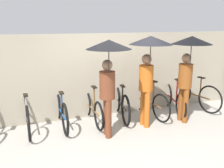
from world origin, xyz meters
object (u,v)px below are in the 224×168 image
object	(u,v)px
parked_bicycle_6	(174,99)
pedestrian_leading	(108,65)
parked_bicycle_1	(27,114)
parked_bicycle_4	(121,103)
parked_bicycle_5	(149,101)
parked_bicycle_7	(194,94)
pedestrian_trailing	(189,58)
parked_bicycle_2	(61,111)
parked_bicycle_3	(92,108)
pedestrian_center	(149,58)

from	to	relation	value
parked_bicycle_6	pedestrian_leading	world-z (taller)	pedestrian_leading
parked_bicycle_1	parked_bicycle_6	distance (m)	3.72
parked_bicycle_1	parked_bicycle_4	world-z (taller)	parked_bicycle_1
parked_bicycle_5	parked_bicycle_7	size ratio (longest dim) A/B	0.97
parked_bicycle_5	parked_bicycle_6	distance (m)	0.75
parked_bicycle_7	pedestrian_trailing	bearing A→B (deg)	121.39
parked_bicycle_1	parked_bicycle_2	size ratio (longest dim) A/B	1.03
parked_bicycle_3	pedestrian_leading	size ratio (longest dim) A/B	0.83
parked_bicycle_2	parked_bicycle_1	bearing A→B (deg)	88.65
parked_bicycle_1	pedestrian_trailing	distance (m)	3.84
pedestrian_trailing	parked_bicycle_3	bearing A→B (deg)	-21.69
parked_bicycle_3	parked_bicycle_4	world-z (taller)	parked_bicycle_3
pedestrian_trailing	parked_bicycle_5	bearing A→B (deg)	-51.89
parked_bicycle_5	parked_bicycle_4	bearing A→B (deg)	76.06
parked_bicycle_1	parked_bicycle_4	xyz separation A→B (m)	(2.23, 0.00, -0.01)
pedestrian_center	pedestrian_trailing	bearing A→B (deg)	172.11
parked_bicycle_1	parked_bicycle_4	distance (m)	2.23
parked_bicycle_3	parked_bicycle_6	xyz separation A→B (m)	(2.23, -0.07, 0.00)
parked_bicycle_4	parked_bicycle_2	bearing A→B (deg)	99.10
parked_bicycle_4	parked_bicycle_7	bearing A→B (deg)	-81.38
parked_bicycle_2	parked_bicycle_5	world-z (taller)	parked_bicycle_5
parked_bicycle_1	pedestrian_center	distance (m)	2.94
parked_bicycle_3	parked_bicycle_4	distance (m)	0.75
parked_bicycle_4	parked_bicycle_7	size ratio (longest dim) A/B	0.99
parked_bicycle_2	parked_bicycle_3	xyz separation A→B (m)	(0.74, -0.01, -0.02)
parked_bicycle_1	pedestrian_center	world-z (taller)	pedestrian_center
parked_bicycle_2	parked_bicycle_5	distance (m)	2.23
pedestrian_center	pedestrian_leading	bearing A→B (deg)	8.13
parked_bicycle_1	parked_bicycle_5	distance (m)	2.97
parked_bicycle_1	parked_bicycle_4	size ratio (longest dim) A/B	1.04
parked_bicycle_7	pedestrian_trailing	distance (m)	1.69
parked_bicycle_6	pedestrian_leading	xyz separation A→B (m)	(-2.15, -0.87, 1.18)
parked_bicycle_2	parked_bicycle_6	distance (m)	2.98
parked_bicycle_3	pedestrian_center	world-z (taller)	pedestrian_center
parked_bicycle_2	pedestrian_leading	bearing A→B (deg)	-139.19
parked_bicycle_7	pedestrian_leading	world-z (taller)	pedestrian_leading
parked_bicycle_7	parked_bicycle_2	bearing A→B (deg)	79.30
parked_bicycle_7	pedestrian_leading	distance (m)	3.25
parked_bicycle_4	pedestrian_trailing	bearing A→B (deg)	-113.02
pedestrian_trailing	parked_bicycle_7	bearing A→B (deg)	-138.36
parked_bicycle_3	pedestrian_leading	bearing A→B (deg)	-175.26
parked_bicycle_5	pedestrian_trailing	size ratio (longest dim) A/B	0.83
parked_bicycle_7	pedestrian_center	xyz separation A→B (m)	(-1.88, -0.75, 1.20)
parked_bicycle_4	pedestrian_center	xyz separation A→B (m)	(0.35, -0.75, 1.21)
parked_bicycle_2	parked_bicycle_5	size ratio (longest dim) A/B	1.04
parked_bicycle_7	pedestrian_leading	xyz separation A→B (m)	(-2.89, -0.97, 1.15)
parked_bicycle_1	parked_bicycle_7	bearing A→B (deg)	-91.17
pedestrian_leading	pedestrian_center	world-z (taller)	pedestrian_center
parked_bicycle_2	parked_bicycle_3	world-z (taller)	parked_bicycle_3
parked_bicycle_7	pedestrian_leading	size ratio (longest dim) A/B	0.86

